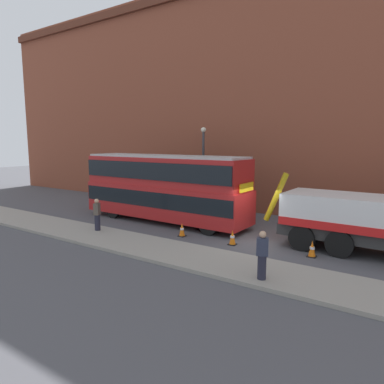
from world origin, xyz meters
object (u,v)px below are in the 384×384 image
(pedestrian_onlooker, at_px, (97,215))
(pedestrian_bystander, at_px, (262,256))
(traffic_cone_near_bus, at_px, (182,230))
(double_decker_bus, at_px, (164,185))
(traffic_cone_midway, at_px, (232,238))
(street_lamp, at_px, (203,162))
(traffic_cone_near_truck, at_px, (312,249))

(pedestrian_onlooker, distance_m, pedestrian_bystander, 10.04)
(pedestrian_bystander, xyz_separation_m, traffic_cone_near_bus, (-5.79, 3.36, -0.64))
(double_decker_bus, relative_size, traffic_cone_midway, 15.40)
(pedestrian_onlooker, xyz_separation_m, street_lamp, (1.60, 8.12, 2.49))
(pedestrian_onlooker, height_order, traffic_cone_near_bus, pedestrian_onlooker)
(pedestrian_onlooker, xyz_separation_m, pedestrian_bystander, (9.95, -1.39, 0.00))
(traffic_cone_near_bus, relative_size, street_lamp, 0.12)
(traffic_cone_midway, bearing_deg, pedestrian_bystander, -49.92)
(traffic_cone_near_bus, distance_m, traffic_cone_near_truck, 6.50)
(traffic_cone_midway, bearing_deg, double_decker_bus, 160.63)
(double_decker_bus, bearing_deg, traffic_cone_near_bus, -35.57)
(traffic_cone_midway, bearing_deg, street_lamp, 131.96)
(pedestrian_bystander, distance_m, traffic_cone_near_truck, 3.92)
(double_decker_bus, bearing_deg, traffic_cone_near_truck, -9.14)
(pedestrian_onlooker, height_order, traffic_cone_near_truck, pedestrian_onlooker)
(traffic_cone_near_truck, bearing_deg, traffic_cone_near_bus, -176.07)
(pedestrian_bystander, bearing_deg, pedestrian_onlooker, 60.80)
(traffic_cone_midway, height_order, street_lamp, street_lamp)
(pedestrian_onlooker, relative_size, pedestrian_bystander, 1.00)
(traffic_cone_near_bus, bearing_deg, pedestrian_onlooker, -154.62)
(double_decker_bus, xyz_separation_m, traffic_cone_midway, (5.72, -2.01, -1.89))
(pedestrian_onlooker, bearing_deg, street_lamp, 51.09)
(traffic_cone_near_bus, height_order, traffic_cone_near_truck, same)
(double_decker_bus, xyz_separation_m, traffic_cone_near_truck, (9.35, -1.69, -1.89))
(traffic_cone_near_bus, distance_m, street_lamp, 7.36)
(pedestrian_onlooker, xyz_separation_m, traffic_cone_near_bus, (4.16, 1.97, -0.64))
(street_lamp, bearing_deg, traffic_cone_near_bus, -67.39)
(pedestrian_bystander, bearing_deg, double_decker_bus, 36.32)
(traffic_cone_near_truck, bearing_deg, pedestrian_onlooker, -167.19)
(double_decker_bus, distance_m, pedestrian_onlooker, 4.48)
(traffic_cone_near_bus, xyz_separation_m, traffic_cone_midway, (2.85, 0.12, 0.00))
(pedestrian_onlooker, xyz_separation_m, traffic_cone_midway, (7.01, 2.10, -0.64))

